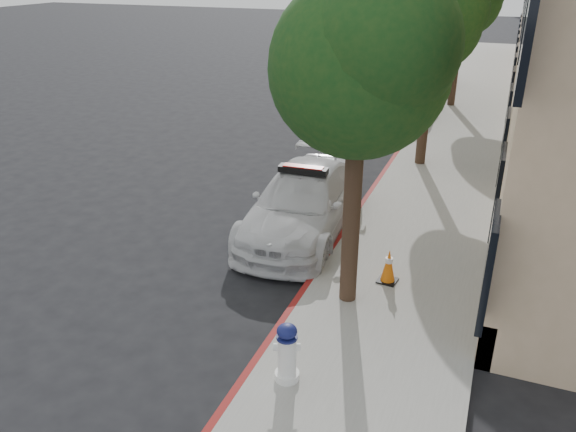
% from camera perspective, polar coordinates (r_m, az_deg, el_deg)
% --- Properties ---
extents(ground, '(120.00, 120.00, 0.00)m').
position_cam_1_polar(ground, '(12.93, -3.98, -1.79)').
color(ground, black).
rests_on(ground, ground).
extents(sidewalk, '(3.20, 50.00, 0.15)m').
position_cam_1_polar(sidewalk, '(21.26, 16.82, 8.10)').
color(sidewalk, gray).
rests_on(sidewalk, ground).
extents(curb_strip, '(0.12, 50.00, 0.15)m').
position_cam_1_polar(curb_strip, '(21.42, 12.70, 8.66)').
color(curb_strip, maroon).
rests_on(curb_strip, ground).
extents(tree_near, '(2.92, 2.82, 5.62)m').
position_cam_1_polar(tree_near, '(8.81, 7.43, 14.86)').
color(tree_near, black).
rests_on(tree_near, sidewalk).
extents(tree_mid, '(2.77, 2.64, 5.43)m').
position_cam_1_polar(tree_mid, '(16.64, 14.71, 18.41)').
color(tree_mid, black).
rests_on(tree_mid, sidewalk).
extents(police_car, '(2.31, 5.10, 1.60)m').
position_cam_1_polar(police_car, '(12.72, 1.51, 1.41)').
color(police_car, silver).
rests_on(police_car, ground).
extents(parked_car_mid, '(2.43, 5.01, 1.65)m').
position_cam_1_polar(parked_car_mid, '(22.25, 11.07, 11.39)').
color(parked_car_mid, black).
rests_on(parked_car_mid, ground).
extents(parked_car_far, '(1.80, 4.30, 1.38)m').
position_cam_1_polar(parked_car_far, '(28.52, 13.63, 13.73)').
color(parked_car_far, black).
rests_on(parked_car_far, ground).
extents(fire_hydrant, '(0.40, 0.36, 0.94)m').
position_cam_1_polar(fire_hydrant, '(8.26, -0.10, -13.75)').
color(fire_hydrant, white).
rests_on(fire_hydrant, sidewalk).
extents(traffic_cone, '(0.39, 0.39, 0.67)m').
position_cam_1_polar(traffic_cone, '(10.77, 10.18, -5.02)').
color(traffic_cone, black).
rests_on(traffic_cone, sidewalk).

